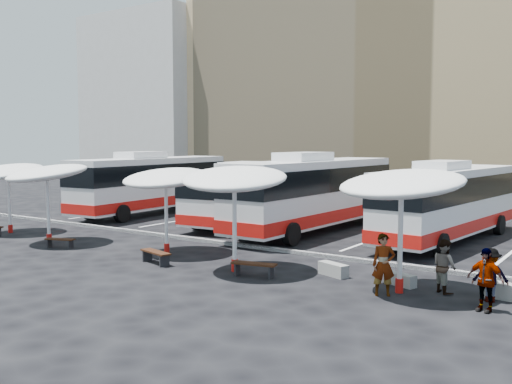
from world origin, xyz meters
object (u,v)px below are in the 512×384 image
Objects in this scene: bus_2 at (314,191)px; sunshade_2 at (166,178)px; passenger_3 at (490,275)px; conc_bench_2 at (507,292)px; bus_0 at (153,182)px; sunshade_4 at (402,184)px; sunshade_1 at (47,174)px; wood_bench_3 at (254,266)px; wood_bench_2 at (156,254)px; sunshade_3 at (234,179)px; wood_bench_1 at (60,241)px; passenger_1 at (445,266)px; bus_3 at (450,200)px; sunshade_0 at (8,172)px; conc_bench_1 at (400,279)px; passenger_0 at (384,265)px; passenger_2 at (485,280)px; conc_bench_0 at (333,269)px; bus_1 at (250,191)px.

sunshade_2 is at bearing -102.67° from bus_2.
passenger_3 is at bearing 0.19° from sunshade_2.
conc_bench_2 is (10.89, -8.12, -1.86)m from bus_2.
sunshade_4 is (20.17, -9.76, 1.29)m from bus_0.
sunshade_1 is 11.80m from wood_bench_3.
wood_bench_2 is (7.20, -0.46, -2.81)m from sunshade_1.
bus_2 is 3.23× the size of sunshade_2.
wood_bench_1 is (-9.00, -0.69, -3.00)m from sunshade_3.
sunshade_3 is at bearing 12.22° from wood_bench_2.
passenger_1 is at bearing 1.23° from sunshade_2.
bus_3 is at bearing 67.45° from sunshade_3.
passenger_3 is at bearing 10.69° from wood_bench_3.
sunshade_0 is 2.73× the size of passenger_3.
bus_2 is at bearing -165.86° from bus_3.
conc_bench_1 is at bearing -176.54° from conc_bench_2.
bus_2 is 7.96× the size of wood_bench_3.
wood_bench_1 is at bearing 152.70° from passenger_0.
wood_bench_1 is at bearing -163.83° from passenger_2.
sunshade_3 is 8.84m from passenger_2.
wood_bench_2 is (-1.08, -10.42, -1.72)m from bus_2.
passenger_2 is at bearing -0.17° from sunshade_3.
sunshade_3 is 4.67m from conc_bench_0.
sunshade_1 is 3.85× the size of conc_bench_0.
wood_bench_1 is (-13.46, -11.44, -1.61)m from bus_3.
sunshade_2 is 2.95× the size of wood_bench_1.
sunshade_0 is 15.93m from wood_bench_3.
sunshade_4 is 2.86m from passenger_1.
sunshade_4 is 2.78× the size of passenger_1.
passenger_3 is (-0.11, 1.12, -0.10)m from passenger_2.
sunshade_0 is at bearing 168.14° from wood_bench_1.
bus_1 is 18.39m from passenger_2.
passenger_3 is (22.66, -9.20, -1.27)m from bus_0.
passenger_2 is (7.45, 0.27, 0.51)m from wood_bench_3.
sunshade_3 reaches higher than sunshade_2.
sunshade_3 is 8.82m from passenger_3.
passenger_3 is at bearing 12.53° from sunshade_4.
sunshade_0 is 14.64m from sunshade_3.
passenger_1 is at bearing -39.42° from bus_1.
passenger_3 is (8.38, 1.09, -2.53)m from sunshade_3.
sunshade_3 reaches higher than passenger_2.
conc_bench_2 is (7.71, 1.88, -0.13)m from wood_bench_3.
passenger_0 is (2.40, -1.43, 0.72)m from conc_bench_0.
passenger_2 is at bearing 178.01° from passenger_1.
sunshade_4 is at bearing -71.41° from conc_bench_1.
bus_0 is 2.77× the size of sunshade_4.
bus_3 is at bearing 82.38° from conc_bench_0.
wood_bench_1 is 0.87× the size of passenger_3.
bus_2 reaches higher than sunshade_1.
sunshade_4 is 2.48m from passenger_0.
bus_3 is at bearing 40.36° from wood_bench_1.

